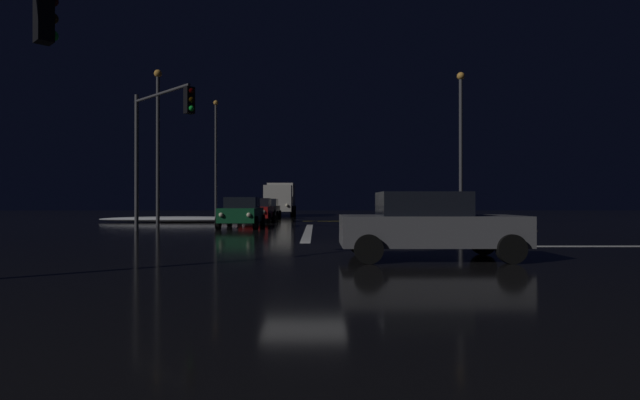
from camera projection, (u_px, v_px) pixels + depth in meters
ground at (304, 248)px, 14.65m from camera, size 120.00×120.00×0.10m
stop_line_north at (308, 231)px, 22.15m from camera, size 0.35×12.77×0.01m
centre_line_ns at (311, 221)px, 33.75m from camera, size 22.00×0.15×0.01m
crosswalk_bar_east at (557, 246)px, 14.72m from camera, size 12.77×0.40×0.01m
snow_bank_left_curb at (184, 219)px, 32.00m from camera, size 11.11×1.50×0.38m
snow_bank_right_curb at (434, 218)px, 32.81m from camera, size 9.03×1.50×0.43m
sedan_green at (242, 212)px, 25.20m from camera, size 2.02×4.33×1.57m
sedan_red at (257, 210)px, 31.99m from camera, size 2.02×4.33×1.57m
sedan_black at (267, 209)px, 38.30m from camera, size 2.02×4.33×1.57m
box_truck at (281, 198)px, 46.39m from camera, size 2.68×8.28×3.08m
sedan_gray_crossing at (429, 225)px, 11.49m from camera, size 4.33×2.02×1.57m
traffic_signal_nw at (157, 132)px, 21.11m from camera, size 3.58×3.58×6.26m
streetlamp_right_near at (461, 137)px, 27.83m from camera, size 0.44×0.44×8.71m
streetlamp_left_near at (158, 135)px, 27.69m from camera, size 0.44×0.44×8.82m
streetlamp_left_far at (216, 151)px, 43.70m from camera, size 0.44×0.44×10.40m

